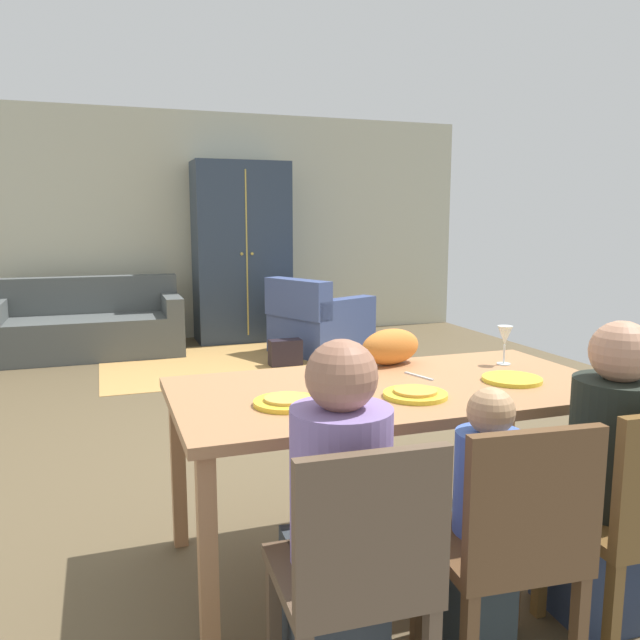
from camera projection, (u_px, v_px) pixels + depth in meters
name	position (u px, v px, depth m)	size (l,w,h in m)	color
ground_plane	(285.00, 412.00, 4.84)	(6.61, 6.54, 0.02)	brown
back_wall	(209.00, 227.00, 7.72)	(6.61, 0.10, 2.70)	#BDBBA0
dining_table	(395.00, 402.00, 2.64)	(1.82, 0.92, 0.76)	#AF794D
plate_near_man	(287.00, 403.00, 2.36)	(0.25, 0.25, 0.02)	yellow
pizza_near_man	(287.00, 399.00, 2.35)	(0.17, 0.17, 0.01)	gold
plate_near_child	(415.00, 395.00, 2.46)	(0.25, 0.25, 0.02)	yellow
pizza_near_child	(415.00, 391.00, 2.46)	(0.17, 0.17, 0.01)	gold
plate_near_woman	(512.00, 379.00, 2.70)	(0.25, 0.25, 0.02)	yellow
wine_glass	(505.00, 337.00, 2.99)	(0.07, 0.07, 0.19)	silver
fork	(338.00, 394.00, 2.50)	(0.02, 0.15, 0.01)	silver
knife	(419.00, 376.00, 2.78)	(0.01, 0.17, 0.01)	silver
dining_chair_man	(358.00, 569.00, 1.74)	(0.44, 0.44, 0.87)	brown
person_man	(337.00, 532.00, 1.90)	(0.30, 0.40, 1.11)	#333A41
dining_chair_child	(511.00, 540.00, 1.90)	(0.45, 0.45, 0.87)	brown
person_child	(481.00, 532.00, 2.08)	(0.22, 0.30, 0.92)	#323E43
person_woman	(604.00, 487.00, 2.23)	(0.30, 0.41, 1.11)	#2A3753
cat	(391.00, 347.00, 3.00)	(0.32, 0.16, 0.17)	orange
area_rug	(234.00, 362.00, 6.46)	(2.60, 1.80, 0.01)	tan
couch	(88.00, 327.00, 6.76)	(1.92, 0.86, 0.82)	#4B504F
armchair	(317.00, 324.00, 6.88)	(1.14, 1.13, 0.82)	#3E4F81
armoire	(242.00, 252.00, 7.51)	(1.10, 0.59, 2.10)	#2A3747
handbag	(285.00, 353.00, 6.31)	(0.32, 0.16, 0.26)	black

